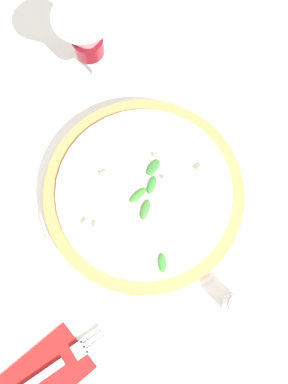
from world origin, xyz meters
The scene contains 6 objects.
ground_plane centered at (0.00, 0.00, 0.00)m, with size 6.00×6.00×0.00m, color white.
pizza_arugula_main centered at (0.02, 0.00, 0.02)m, with size 0.36×0.36×0.05m.
wine_glass centered at (0.09, 0.24, 0.12)m, with size 0.10×0.10×0.18m.
napkin centered at (-0.28, -0.14, 0.00)m, with size 0.14×0.09×0.01m.
fork centered at (-0.27, -0.14, 0.01)m, with size 0.20×0.03×0.00m.
shaker_pepper centered at (0.02, -0.23, 0.03)m, with size 0.03×0.03×0.07m.
Camera 1 is at (-0.09, -0.15, 0.76)m, focal length 42.00 mm.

